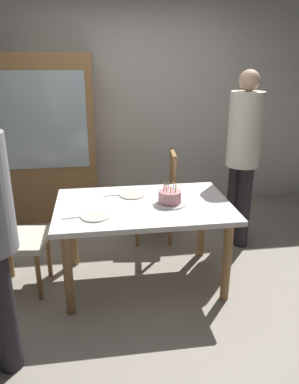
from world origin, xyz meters
TOP-DOWN VIEW (x-y plane):
  - ground at (0.00, 0.00)m, footprint 6.40×6.40m
  - back_wall at (0.00, 1.85)m, footprint 6.40×0.10m
  - dining_table at (0.00, 0.00)m, footprint 1.42×0.91m
  - birthday_cake at (0.21, -0.03)m, footprint 0.28×0.28m
  - plate_near_celebrant at (-0.39, -0.21)m, footprint 0.22×0.22m
  - plate_far_side at (-0.07, 0.21)m, footprint 0.22×0.22m
  - fork_near_celebrant at (-0.55, -0.20)m, footprint 0.18×0.04m
  - fork_far_side at (-0.23, 0.22)m, footprint 0.18×0.04m
  - chair_spindle_back at (0.23, 0.77)m, footprint 0.49×0.49m
  - chair_upholstered at (-1.10, 0.05)m, footprint 0.49×0.49m
  - person_guest at (1.05, 0.55)m, footprint 0.32×0.32m
  - china_cabinet at (-0.91, 1.56)m, footprint 1.10×0.45m

SIDE VIEW (x-z plane):
  - ground at x=0.00m, z-range 0.00..0.00m
  - chair_spindle_back at x=0.23m, z-range -0.02..0.93m
  - chair_upholstered at x=-1.10m, z-range 0.06..1.01m
  - dining_table at x=0.00m, z-range 0.27..0.99m
  - fork_near_celebrant at x=-0.55m, z-range 0.72..0.73m
  - fork_far_side at x=-0.23m, z-range 0.72..0.73m
  - plate_near_celebrant at x=-0.39m, z-range 0.72..0.74m
  - plate_far_side at x=-0.07m, z-range 0.72..0.74m
  - birthday_cake at x=0.21m, z-range 0.69..0.86m
  - china_cabinet at x=-0.91m, z-range 0.00..1.90m
  - person_guest at x=1.05m, z-range 0.13..1.88m
  - back_wall at x=0.00m, z-range 0.00..2.60m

